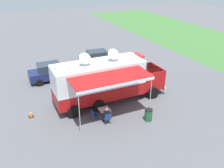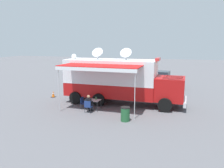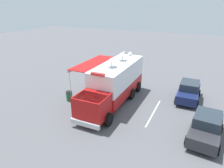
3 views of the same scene
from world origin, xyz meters
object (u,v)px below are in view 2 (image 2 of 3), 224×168
object	(u,v)px
folding_table	(94,101)
seated_responder	(89,103)
command_truck	(119,80)
car_far_corner	(160,79)
water_bottle	(96,99)
car_behind_truck	(105,79)
folding_chair_at_table	(88,106)
traffic_cone	(53,94)
folding_chair_beside_table	(83,102)
trash_bin	(125,114)

from	to	relation	value
folding_table	seated_responder	world-z (taller)	seated_responder
command_truck	car_far_corner	world-z (taller)	command_truck
water_bottle	car_behind_truck	distance (m)	8.67
folding_chair_at_table	traffic_cone	distance (m)	5.83
seated_responder	traffic_cone	xyz separation A→B (m)	(-3.05, -4.84, -0.37)
traffic_cone	seated_responder	bearing A→B (deg)	57.76
car_behind_truck	water_bottle	bearing A→B (deg)	15.04
command_truck	water_bottle	world-z (taller)	command_truck
car_far_corner	traffic_cone	bearing A→B (deg)	-48.35
folding_table	folding_chair_at_table	distance (m)	0.83
folding_chair_beside_table	car_behind_truck	xyz separation A→B (m)	(-8.44, -1.28, 0.37)
car_behind_truck	car_far_corner	bearing A→B (deg)	106.03
folding_table	folding_chair_at_table	bearing A→B (deg)	-9.58
folding_table	car_behind_truck	size ratio (longest dim) A/B	0.19
folding_table	traffic_cone	xyz separation A→B (m)	(-2.44, -4.97, -0.39)
command_truck	trash_bin	bearing A→B (deg)	21.34
command_truck	car_behind_truck	bearing A→B (deg)	-151.34
water_bottle	traffic_cone	distance (m)	5.66
seated_responder	trash_bin	world-z (taller)	seated_responder
water_bottle	trash_bin	world-z (taller)	water_bottle
car_behind_truck	car_far_corner	world-z (taller)	same
folding_table	command_truck	bearing A→B (deg)	150.97
water_bottle	seated_responder	world-z (taller)	seated_responder
folding_chair_beside_table	command_truck	bearing A→B (deg)	137.27
folding_table	traffic_cone	bearing A→B (deg)	-116.14
seated_responder	car_behind_truck	world-z (taller)	car_behind_truck
seated_responder	water_bottle	bearing A→B (deg)	158.43
trash_bin	car_behind_truck	size ratio (longest dim) A/B	0.22
folding_chair_beside_table	traffic_cone	distance (m)	4.81
folding_chair_beside_table	traffic_cone	xyz separation A→B (m)	(-2.47, -4.12, -0.23)
traffic_cone	car_behind_truck	xyz separation A→B (m)	(-5.97, 2.84, 0.60)
folding_chair_beside_table	trash_bin	xyz separation A→B (m)	(1.63, 3.62, -0.06)
folding_table	seated_responder	bearing A→B (deg)	-12.45
car_far_corner	folding_chair_at_table	bearing A→B (deg)	-18.93
folding_chair_beside_table	car_behind_truck	distance (m)	8.54
folding_chair_at_table	car_far_corner	bearing A→B (deg)	161.07
traffic_cone	car_far_corner	world-z (taller)	car_far_corner
command_truck	folding_chair_at_table	bearing A→B (deg)	-24.39
folding_chair_beside_table	water_bottle	bearing A→B (deg)	93.74
water_bottle	folding_table	bearing A→B (deg)	-72.67
water_bottle	car_behind_truck	bearing A→B (deg)	-164.96
water_bottle	car_far_corner	distance (m)	10.60
trash_bin	car_behind_truck	bearing A→B (deg)	-154.07
command_truck	trash_bin	distance (m)	4.44
water_bottle	traffic_cone	xyz separation A→B (m)	(-2.40, -5.09, -0.55)
folding_table	water_bottle	distance (m)	0.21
folding_table	car_behind_truck	world-z (taller)	car_behind_truck
trash_bin	car_far_corner	world-z (taller)	car_far_corner
trash_bin	traffic_cone	world-z (taller)	trash_bin
traffic_cone	car_behind_truck	size ratio (longest dim) A/B	0.14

